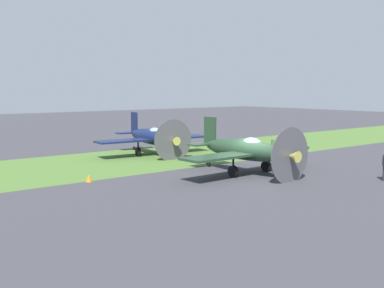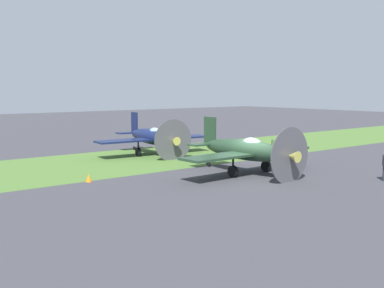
{
  "view_description": "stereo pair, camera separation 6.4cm",
  "coord_description": "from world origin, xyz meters",
  "views": [
    {
      "loc": [
        19.53,
        19.67,
        5.23
      ],
      "look_at": [
        -0.9,
        -6.11,
        1.33
      ],
      "focal_mm": 43.92,
      "sensor_mm": 36.0,
      "label": 1
    },
    {
      "loc": [
        19.48,
        19.71,
        5.23
      ],
      "look_at": [
        -0.9,
        -6.11,
        1.33
      ],
      "focal_mm": 43.92,
      "sensor_mm": 36.0,
      "label": 2
    }
  ],
  "objects": [
    {
      "name": "runway_marker_cone",
      "position": [
        7.94,
        -4.31,
        0.22
      ],
      "size": [
        0.36,
        0.36,
        0.44
      ],
      "primitive_type": "cone",
      "color": "orange",
      "rests_on": "ground"
    },
    {
      "name": "airplane_lead",
      "position": [
        -0.83,
        -0.64,
        1.47
      ],
      "size": [
        9.81,
        7.79,
        3.51
      ],
      "rotation": [
        0.0,
        0.0,
        0.03
      ],
      "color": "#233D28",
      "rests_on": "ground"
    },
    {
      "name": "supply_crate",
      "position": [
        -5.13,
        -5.47,
        0.32
      ],
      "size": [
        1.22,
        1.22,
        0.64
      ],
      "primitive_type": "cube",
      "rotation": [
        0.0,
        0.0,
        1.06
      ],
      "color": "olive",
      "rests_on": "ground"
    },
    {
      "name": "grass_verge",
      "position": [
        0.0,
        -9.93,
        0.0
      ],
      "size": [
        120.0,
        11.0,
        0.01
      ],
      "primitive_type": "cube",
      "color": "#476B2D",
      "rests_on": "ground"
    },
    {
      "name": "airplane_wingman",
      "position": [
        -0.97,
        -11.26,
        1.42
      ],
      "size": [
        9.53,
        7.55,
        3.38
      ],
      "rotation": [
        0.0,
        0.0,
        -0.09
      ],
      "color": "#141E47",
      "rests_on": "ground"
    },
    {
      "name": "ground_plane",
      "position": [
        0.0,
        0.0,
        0.0
      ],
      "size": [
        160.0,
        160.0,
        0.0
      ],
      "primitive_type": "plane",
      "color": "#38383D"
    },
    {
      "name": "fuel_drum",
      "position": [
        -10.71,
        -7.11,
        0.45
      ],
      "size": [
        0.6,
        0.6,
        0.9
      ],
      "primitive_type": "cylinder",
      "color": "#476633",
      "rests_on": "ground"
    }
  ]
}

